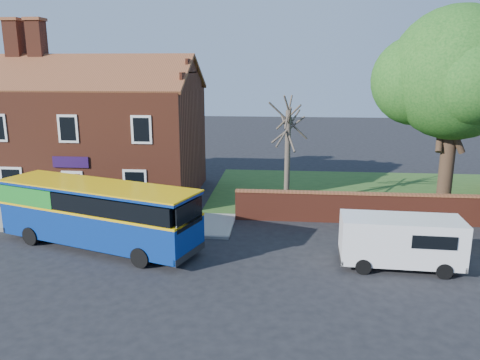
# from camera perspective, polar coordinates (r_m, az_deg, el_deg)

# --- Properties ---
(ground) EXTENTS (120.00, 120.00, 0.00)m
(ground) POSITION_cam_1_polar(r_m,az_deg,el_deg) (18.62, -9.10, -11.29)
(ground) COLOR black
(ground) RESTS_ON ground
(pavement) EXTENTS (18.00, 3.50, 0.12)m
(pavement) POSITION_cam_1_polar(r_m,az_deg,el_deg) (26.04, -21.03, -4.61)
(pavement) COLOR gray
(pavement) RESTS_ON ground
(kerb) EXTENTS (18.00, 0.15, 0.14)m
(kerb) POSITION_cam_1_polar(r_m,az_deg,el_deg) (24.57, -22.82, -5.82)
(kerb) COLOR slate
(kerb) RESTS_ON ground
(grass_strip) EXTENTS (26.00, 12.00, 0.04)m
(grass_strip) POSITION_cam_1_polar(r_m,az_deg,el_deg) (31.52, 20.98, -1.60)
(grass_strip) COLOR #426B28
(grass_strip) RESTS_ON ground
(shop_building) EXTENTS (12.30, 8.13, 10.50)m
(shop_building) POSITION_cam_1_polar(r_m,az_deg,el_deg) (30.41, -16.87, 4.74)
(shop_building) COLOR maroon
(shop_building) RESTS_ON ground
(boundary_wall) EXTENTS (22.00, 0.38, 1.60)m
(boundary_wall) POSITION_cam_1_polar(r_m,az_deg,el_deg) (25.80, 24.58, -3.35)
(boundary_wall) COLOR maroon
(boundary_wall) RESTS_ON ground
(bus) EXTENTS (9.60, 5.27, 2.85)m
(bus) POSITION_cam_1_polar(r_m,az_deg,el_deg) (21.63, -17.51, -3.61)
(bus) COLOR navy
(bus) RESTS_ON ground
(van_near) EXTENTS (4.74, 2.12, 2.05)m
(van_near) POSITION_cam_1_polar(r_m,az_deg,el_deg) (19.66, 19.03, -6.92)
(van_near) COLOR white
(van_near) RESTS_ON ground
(large_tree) EXTENTS (9.06, 7.17, 11.05)m
(large_tree) POSITION_cam_1_polar(r_m,az_deg,el_deg) (28.54, 24.86, 11.26)
(large_tree) COLOR black
(large_tree) RESTS_ON ground
(bare_tree) EXTENTS (2.24, 2.67, 5.98)m
(bare_tree) POSITION_cam_1_polar(r_m,az_deg,el_deg) (26.47, 5.82, 3.26)
(bare_tree) COLOR #4C4238
(bare_tree) RESTS_ON ground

